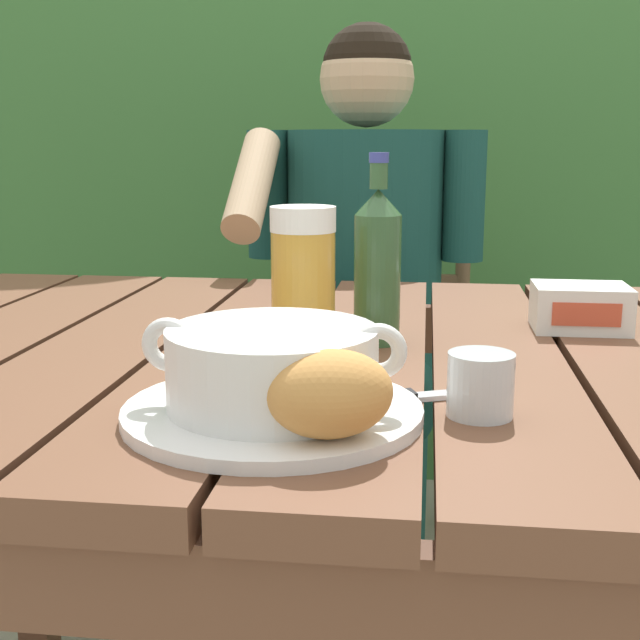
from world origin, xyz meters
name	(u,v)px	position (x,y,z in m)	size (l,w,h in m)	color
dining_table	(362,413)	(0.00, 0.00, 0.66)	(1.43, 0.94, 0.75)	brown
hedge_backdrop	(363,115)	(-0.14, 1.71, 1.07)	(3.30, 0.91, 2.62)	#3B6E34
chair_near_diner	(369,360)	(-0.05, 0.91, 0.49)	(0.47, 0.48, 1.01)	brown
person_eating	(362,277)	(-0.06, 0.71, 0.72)	(0.48, 0.47, 1.22)	#17453E
serving_plate	(273,412)	(-0.06, -0.28, 0.76)	(0.27, 0.27, 0.01)	white
soup_bowl	(272,365)	(-0.06, -0.28, 0.80)	(0.24, 0.19, 0.08)	white
bread_roll	(333,394)	(0.00, -0.35, 0.80)	(0.12, 0.11, 0.07)	#CF8F47
beer_glass	(303,280)	(-0.07, -0.04, 0.84)	(0.08, 0.08, 0.17)	gold
beer_bottle	(377,264)	(0.01, 0.02, 0.85)	(0.06, 0.06, 0.23)	#325730
water_glass_small	(480,385)	(0.13, -0.25, 0.78)	(0.06, 0.06, 0.06)	silver
butter_tub	(580,308)	(0.28, 0.12, 0.78)	(0.12, 0.09, 0.06)	white
table_knife	(411,397)	(0.06, -0.21, 0.75)	(0.16, 0.08, 0.01)	silver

